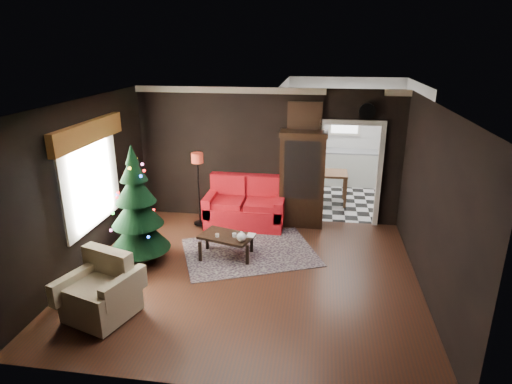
# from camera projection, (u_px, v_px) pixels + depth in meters

# --- Properties ---
(floor) EXTENTS (5.50, 5.50, 0.00)m
(floor) POSITION_uv_depth(u_px,v_px,m) (248.00, 275.00, 7.16)
(floor) COLOR black
(floor) RESTS_ON ground
(ceiling) EXTENTS (5.50, 5.50, 0.00)m
(ceiling) POSITION_uv_depth(u_px,v_px,m) (247.00, 104.00, 6.24)
(ceiling) COLOR white
(ceiling) RESTS_ON ground
(wall_back) EXTENTS (5.50, 0.00, 5.50)m
(wall_back) POSITION_uv_depth(u_px,v_px,m) (267.00, 156.00, 9.03)
(wall_back) COLOR black
(wall_back) RESTS_ON ground
(wall_front) EXTENTS (5.50, 0.00, 5.50)m
(wall_front) POSITION_uv_depth(u_px,v_px,m) (206.00, 278.00, 4.36)
(wall_front) COLOR black
(wall_front) RESTS_ON ground
(wall_left) EXTENTS (0.00, 5.50, 5.50)m
(wall_left) POSITION_uv_depth(u_px,v_px,m) (82.00, 187.00, 7.08)
(wall_left) COLOR black
(wall_left) RESTS_ON ground
(wall_right) EXTENTS (0.00, 5.50, 5.50)m
(wall_right) POSITION_uv_depth(u_px,v_px,m) (433.00, 205.00, 6.31)
(wall_right) COLOR black
(wall_right) RESTS_ON ground
(doorway) EXTENTS (1.10, 0.10, 2.10)m
(doorway) POSITION_uv_depth(u_px,v_px,m) (349.00, 175.00, 8.91)
(doorway) COLOR silver
(doorway) RESTS_ON ground
(left_window) EXTENTS (0.05, 1.60, 1.40)m
(left_window) POSITION_uv_depth(u_px,v_px,m) (90.00, 181.00, 7.25)
(left_window) COLOR white
(left_window) RESTS_ON wall_left
(valance) EXTENTS (0.12, 2.10, 0.35)m
(valance) POSITION_uv_depth(u_px,v_px,m) (88.00, 133.00, 6.97)
(valance) COLOR brown
(valance) RESTS_ON wall_left
(kitchen_floor) EXTENTS (3.00, 3.00, 0.00)m
(kitchen_floor) POSITION_uv_depth(u_px,v_px,m) (343.00, 199.00, 10.65)
(kitchen_floor) COLOR silver
(kitchen_floor) RESTS_ON ground
(kitchen_window) EXTENTS (0.70, 0.06, 0.70)m
(kitchen_window) POSITION_uv_depth(u_px,v_px,m) (345.00, 120.00, 11.45)
(kitchen_window) COLOR white
(kitchen_window) RESTS_ON ground
(rug) EXTENTS (2.80, 2.45, 0.01)m
(rug) POSITION_uv_depth(u_px,v_px,m) (250.00, 252.00, 7.93)
(rug) COLOR #37292F
(rug) RESTS_ON ground
(loveseat) EXTENTS (1.70, 0.90, 1.00)m
(loveseat) POSITION_uv_depth(u_px,v_px,m) (245.00, 203.00, 8.96)
(loveseat) COLOR maroon
(loveseat) RESTS_ON ground
(curio_cabinet) EXTENTS (0.90, 0.45, 1.90)m
(curio_cabinet) POSITION_uv_depth(u_px,v_px,m) (302.00, 181.00, 8.86)
(curio_cabinet) COLOR black
(curio_cabinet) RESTS_ON ground
(floor_lamp) EXTENTS (0.32, 0.32, 1.51)m
(floor_lamp) POSITION_uv_depth(u_px,v_px,m) (199.00, 189.00, 8.75)
(floor_lamp) COLOR black
(floor_lamp) RESTS_ON ground
(christmas_tree) EXTENTS (1.31, 1.31, 1.98)m
(christmas_tree) POSITION_uv_depth(u_px,v_px,m) (137.00, 206.00, 7.25)
(christmas_tree) COLOR black
(christmas_tree) RESTS_ON ground
(armchair) EXTENTS (1.07, 1.07, 0.86)m
(armchair) POSITION_uv_depth(u_px,v_px,m) (100.00, 288.00, 5.93)
(armchair) COLOR #C0AB92
(armchair) RESTS_ON ground
(coffee_table) EXTENTS (1.02, 0.78, 0.41)m
(coffee_table) POSITION_uv_depth(u_px,v_px,m) (227.00, 246.00, 7.71)
(coffee_table) COLOR #312313
(coffee_table) RESTS_ON rug
(teapot) EXTENTS (0.24, 0.24, 0.17)m
(teapot) POSITION_uv_depth(u_px,v_px,m) (241.00, 237.00, 7.38)
(teapot) COLOR white
(teapot) RESTS_ON coffee_table
(cup_a) EXTENTS (0.09, 0.09, 0.06)m
(cup_a) POSITION_uv_depth(u_px,v_px,m) (234.00, 235.00, 7.58)
(cup_a) COLOR white
(cup_a) RESTS_ON coffee_table
(cup_b) EXTENTS (0.08, 0.08, 0.06)m
(cup_b) POSITION_uv_depth(u_px,v_px,m) (217.00, 235.00, 7.57)
(cup_b) COLOR silver
(cup_b) RESTS_ON coffee_table
(book) EXTENTS (0.14, 0.03, 0.20)m
(book) POSITION_uv_depth(u_px,v_px,m) (247.00, 230.00, 7.60)
(book) COLOR #907659
(book) RESTS_ON coffee_table
(wall_clock) EXTENTS (0.32, 0.32, 0.06)m
(wall_clock) POSITION_uv_depth(u_px,v_px,m) (367.00, 111.00, 8.39)
(wall_clock) COLOR white
(wall_clock) RESTS_ON wall_back
(painting) EXTENTS (0.62, 0.05, 0.52)m
(painting) POSITION_uv_depth(u_px,v_px,m) (305.00, 116.00, 8.60)
(painting) COLOR #B57753
(painting) RESTS_ON wall_back
(kitchen_counter) EXTENTS (1.80, 0.60, 0.90)m
(kitchen_counter) POSITION_uv_depth(u_px,v_px,m) (342.00, 168.00, 11.63)
(kitchen_counter) COLOR silver
(kitchen_counter) RESTS_ON ground
(kitchen_table) EXTENTS (0.70, 0.70, 0.75)m
(kitchen_table) POSITION_uv_depth(u_px,v_px,m) (332.00, 187.00, 10.29)
(kitchen_table) COLOR brown
(kitchen_table) RESTS_ON ground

